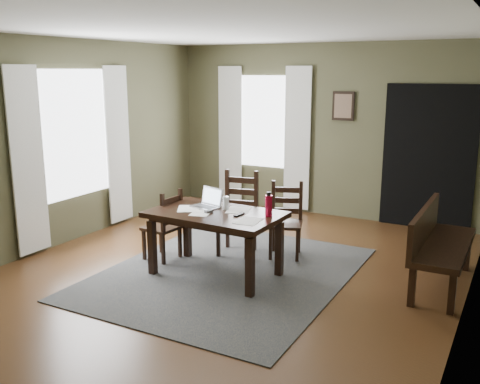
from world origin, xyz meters
The scene contains 25 objects.
ground centered at (0.00, 0.00, -0.01)m, with size 5.00×6.00×0.01m.
room_shell centered at (0.00, 0.00, 1.80)m, with size 5.02×6.02×2.71m.
rug centered at (0.00, 0.00, 0.01)m, with size 2.60×3.20×0.01m.
dining_table centered at (-0.09, -0.11, 0.65)m, with size 1.49×0.92×0.73m.
chair_end centered at (-0.90, 0.02, 0.43)m, with size 0.42×0.41×0.87m.
chair_back_left centered at (-0.24, 0.69, 0.51)m, with size 0.53×0.53×1.03m.
chair_back_right centered at (0.34, 0.87, 0.46)m, with size 0.51×0.51×0.92m.
bench centered at (2.14, 0.75, 0.52)m, with size 0.49×1.53×0.86m.
laptop centered at (-0.29, 0.06, 0.80)m, with size 0.37×0.32×0.22m.
computer_mouse centered at (-0.14, -0.17, 0.76)m, with size 0.05×0.09×0.03m, color #3F3F42.
tv_remote centered at (0.21, -0.10, 0.75)m, with size 0.05×0.16×0.02m, color black.
drinking_glass centered at (-0.04, 0.04, 0.82)m, with size 0.07×0.07×0.15m, color silver.
water_bottle centered at (0.51, 0.01, 0.87)m, with size 0.10×0.10×0.27m.
paper_a centered at (-0.43, -0.13, 0.74)m, with size 0.24×0.32×0.00m, color white.
paper_b centered at (0.40, -0.26, 0.74)m, with size 0.24×0.31×0.00m, color white.
paper_c centered at (0.10, 0.09, 0.74)m, with size 0.25×0.32×0.00m, color white.
paper_e centered at (-0.21, -0.23, 0.74)m, with size 0.20×0.27×0.00m, color white.
window_left centered at (-2.47, 0.20, 1.45)m, with size 0.01×1.30×1.70m.
window_back centered at (-1.00, 2.97, 1.45)m, with size 1.00×0.01×1.50m.
curtain_left_near centered at (-2.44, -0.62, 1.20)m, with size 0.03×0.48×2.30m.
curtain_left_far centered at (-2.44, 1.02, 1.20)m, with size 0.03×0.48×2.30m.
curtain_back_left centered at (-1.62, 2.94, 1.20)m, with size 0.44×0.03×2.30m.
curtain_back_right centered at (-0.38, 2.94, 1.20)m, with size 0.44×0.03×2.30m.
framed_picture centered at (0.35, 2.97, 1.75)m, with size 0.34×0.03×0.44m.
doorway_back centered at (1.65, 2.97, 1.05)m, with size 1.30×0.03×2.10m.
Camera 1 is at (2.88, -5.03, 2.28)m, focal length 40.00 mm.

